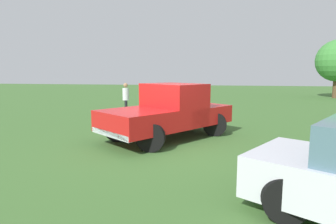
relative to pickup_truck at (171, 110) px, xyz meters
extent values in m
plane|color=#3D662D|center=(-0.04, -0.97, -0.95)|extent=(80.00, 80.00, 0.00)
cylinder|color=black|center=(-0.27, -1.76, -0.54)|extent=(0.82, 0.22, 0.82)
cylinder|color=black|center=(-1.60, -0.77, -0.54)|extent=(0.82, 0.22, 0.82)
cylinder|color=black|center=(1.47, 0.58, -0.54)|extent=(0.82, 0.22, 0.82)
cylinder|color=black|center=(0.14, 1.57, -0.54)|extent=(0.82, 0.22, 0.82)
cube|color=red|center=(-0.89, -1.19, -0.20)|extent=(2.66, 2.63, 0.64)
cube|color=red|center=(0.09, 0.13, 0.18)|extent=(2.44, 2.34, 1.40)
cube|color=slate|center=(0.09, 0.13, 0.62)|extent=(2.18, 2.07, 0.48)
cube|color=red|center=(0.64, 0.86, -0.22)|extent=(2.88, 2.92, 0.60)
cube|color=silver|center=(-1.39, -1.87, -0.46)|extent=(1.58, 1.22, 0.16)
cylinder|color=black|center=(3.36, -3.80, -0.60)|extent=(0.72, 0.20, 0.72)
cylinder|color=black|center=(2.57, -5.07, -0.60)|extent=(0.72, 0.20, 0.72)
cylinder|color=black|center=(-3.06, 4.48, -0.55)|extent=(0.14, 0.14, 0.81)
cylinder|color=black|center=(-2.99, 4.30, -0.55)|extent=(0.14, 0.14, 0.81)
cylinder|color=silver|center=(-3.02, 4.39, 0.16)|extent=(0.41, 0.41, 0.61)
sphere|color=#A87A56|center=(-3.02, 4.39, 0.61)|extent=(0.22, 0.22, 0.22)
cylinder|color=brown|center=(11.52, 17.10, 0.10)|extent=(0.50, 0.50, 2.12)
camera|label=1|loc=(1.54, -9.23, 1.26)|focal=30.17mm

